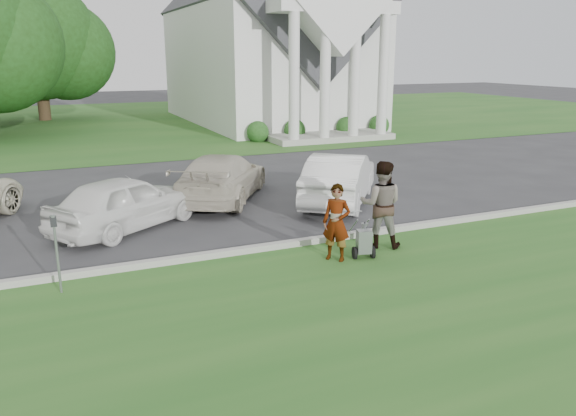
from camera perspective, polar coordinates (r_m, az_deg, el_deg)
ground at (r=11.80m, az=-1.32°, el=-5.18°), size 120.00×120.00×0.00m
grass_strip at (r=9.31m, az=5.82°, el=-11.06°), size 80.00×7.00×0.01m
church_lawn at (r=37.70m, az=-17.22°, el=8.33°), size 80.00×30.00×0.01m
curb at (r=12.25m, az=-2.30°, el=-4.03°), size 80.00×0.18×0.15m
church at (r=35.90m, az=-2.08°, el=18.17°), size 9.19×19.00×24.10m
tree_back at (r=40.23m, az=-24.16°, el=14.86°), size 9.61×7.60×8.89m
striping_cart at (r=11.81m, az=7.71°, el=-3.46°), size 0.59×0.96×0.83m
person_left at (r=11.51m, az=4.95°, el=-1.56°), size 0.68×0.69×1.60m
person_right at (r=12.42m, az=9.43°, el=0.31°), size 1.18×1.11×1.92m
parking_meter_near at (r=10.64m, az=-22.50°, el=-3.47°), size 0.11×0.09×1.46m
car_b at (r=14.16m, az=-16.20°, el=0.55°), size 4.16×3.56×1.35m
car_c at (r=16.53m, az=-6.76°, el=3.15°), size 4.10×4.97×1.36m
car_d at (r=16.15m, az=5.25°, el=3.03°), size 3.87×4.35×1.43m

